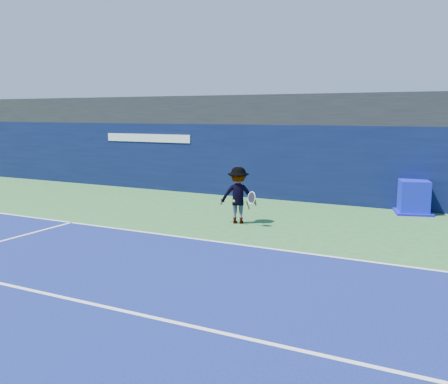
% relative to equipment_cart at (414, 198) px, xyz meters
% --- Properties ---
extents(ground, '(80.00, 80.00, 0.00)m').
position_rel_equipment_cart_xyz_m(ground, '(-4.52, -9.61, -0.53)').
color(ground, '#326F33').
rests_on(ground, ground).
extents(baseline, '(24.00, 0.10, 0.01)m').
position_rel_equipment_cart_xyz_m(baseline, '(-4.52, -6.61, -0.52)').
color(baseline, white).
rests_on(baseline, ground).
extents(service_line, '(24.00, 0.10, 0.01)m').
position_rel_equipment_cart_xyz_m(service_line, '(-4.52, -11.61, -0.52)').
color(service_line, white).
rests_on(service_line, ground).
extents(stadium_band, '(36.00, 3.00, 1.20)m').
position_rel_equipment_cart_xyz_m(stadium_band, '(-4.52, 1.89, 3.07)').
color(stadium_band, black).
rests_on(stadium_band, back_wall_assembly).
extents(back_wall_assembly, '(36.00, 1.03, 3.00)m').
position_rel_equipment_cart_xyz_m(back_wall_assembly, '(-4.53, 0.89, 0.97)').
color(back_wall_assembly, '#0A1137').
rests_on(back_wall_assembly, ground).
extents(equipment_cart, '(1.50, 1.50, 1.16)m').
position_rel_equipment_cart_xyz_m(equipment_cart, '(0.00, 0.00, 0.00)').
color(equipment_cart, '#0D15C2').
rests_on(equipment_cart, ground).
extents(tennis_player, '(1.41, 1.01, 1.79)m').
position_rel_equipment_cart_xyz_m(tennis_player, '(-4.77, -4.20, 0.37)').
color(tennis_player, silver).
rests_on(tennis_player, ground).
extents(tennis_ball, '(0.08, 0.08, 0.08)m').
position_rel_equipment_cart_xyz_m(tennis_ball, '(-4.74, -4.58, 0.24)').
color(tennis_ball, '#ABCF17').
rests_on(tennis_ball, ground).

